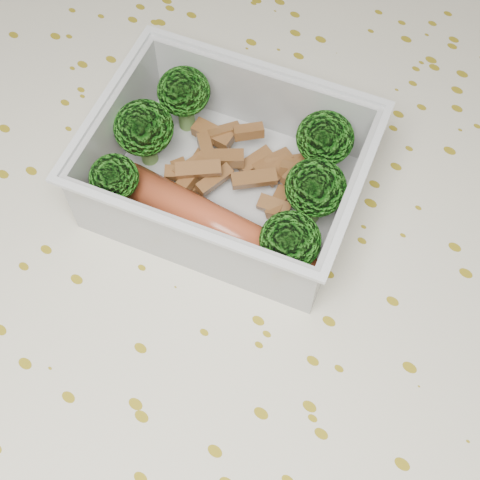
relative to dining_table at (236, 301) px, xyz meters
The scene contains 7 objects.
ground_plane 0.67m from the dining_table, ahead, with size 4.00×4.00×0.00m, color olive.
dining_table is the anchor object (origin of this frame).
tablecloth 0.05m from the dining_table, ahead, with size 1.46×0.96×0.19m.
lunch_container 0.12m from the dining_table, 132.26° to the left, with size 0.21×0.18×0.06m.
broccoli_florets 0.14m from the dining_table, 125.36° to the left, with size 0.17×0.15×0.06m.
meat_pile 0.12m from the dining_table, 124.82° to the left, with size 0.10×0.08×0.03m.
sausage 0.11m from the dining_table, behind, with size 0.16×0.04×0.03m.
Camera 1 is at (0.13, -0.17, 1.17)m, focal length 50.00 mm.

